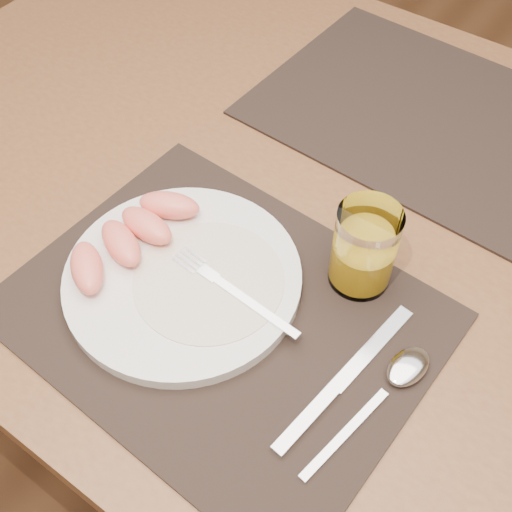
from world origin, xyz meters
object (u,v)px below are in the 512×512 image
at_px(placemat_far, 421,113).
at_px(placemat_near, 222,313).
at_px(table, 330,243).
at_px(fork, 225,285).
at_px(knife, 335,389).
at_px(spoon, 399,376).
at_px(plate, 183,278).
at_px(juice_glass, 364,251).

bearing_deg(placemat_far, placemat_near, -93.23).
bearing_deg(table, fork, -97.39).
bearing_deg(knife, placemat_near, 177.11).
relative_size(knife, spoon, 1.15).
distance_m(placemat_far, spoon, 0.43).
height_order(placemat_near, plate, plate).
distance_m(plate, fork, 0.05).
bearing_deg(placemat_far, table, -92.73).
distance_m(table, plate, 0.24).
xyz_separation_m(table, spoon, (0.18, -0.18, 0.09)).
bearing_deg(juice_glass, knife, -69.44).
distance_m(plate, spoon, 0.26).
height_order(spoon, juice_glass, juice_glass).
xyz_separation_m(placemat_far, juice_glass, (0.07, -0.31, 0.05)).
xyz_separation_m(table, placemat_near, (-0.01, -0.22, 0.09)).
height_order(fork, knife, fork).
bearing_deg(table, plate, -109.41).
bearing_deg(spoon, table, 135.66).
xyz_separation_m(fork, knife, (0.16, -0.03, -0.02)).
height_order(plate, knife, plate).
xyz_separation_m(plate, juice_glass, (0.16, 0.12, 0.04)).
distance_m(table, placemat_far, 0.24).
relative_size(placemat_near, juice_glass, 4.21).
bearing_deg(placemat_near, plate, 173.03).
height_order(placemat_near, fork, fork).
distance_m(placemat_far, plate, 0.44).
relative_size(plate, fork, 1.54).
bearing_deg(spoon, plate, -172.51).
relative_size(placemat_near, plate, 1.67).
bearing_deg(plate, juice_glass, 37.69).
xyz_separation_m(placemat_far, fork, (-0.04, -0.42, 0.02)).
bearing_deg(fork, placemat_near, -62.11).
height_order(plate, spoon, plate).
bearing_deg(knife, spoon, 46.25).
xyz_separation_m(placemat_near, spoon, (0.20, 0.04, 0.01)).
relative_size(placemat_near, knife, 2.04).
bearing_deg(knife, plate, 175.94).
xyz_separation_m(table, placemat_far, (0.01, 0.22, 0.09)).
bearing_deg(table, knife, -59.12).
bearing_deg(knife, table, 120.88).
height_order(knife, juice_glass, juice_glass).
xyz_separation_m(plate, spoon, (0.26, 0.03, -0.00)).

